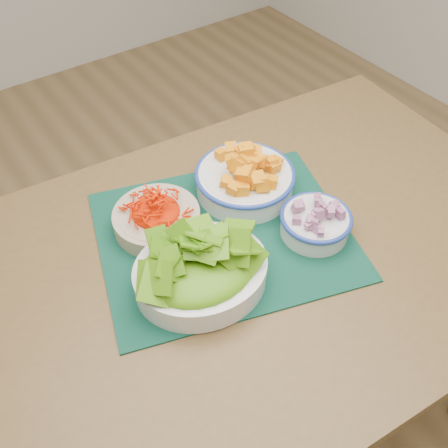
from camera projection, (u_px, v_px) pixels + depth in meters
name	position (u px, v px, depth m)	size (l,w,h in m)	color
ground	(235.00, 341.00, 1.68)	(4.00, 4.00, 0.00)	#987749
table	(258.00, 276.00, 1.05)	(1.27, 0.91, 0.75)	brown
placemat	(224.00, 235.00, 1.00)	(0.49, 0.40, 0.00)	black
carrot_bowl	(156.00, 215.00, 0.99)	(0.22, 0.22, 0.07)	tan
squash_bowl	(245.00, 172.00, 1.05)	(0.24, 0.24, 0.11)	white
lettuce_bowl	(200.00, 266.00, 0.88)	(0.28, 0.25, 0.11)	silver
onion_bowl	(316.00, 220.00, 0.98)	(0.18, 0.18, 0.07)	silver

